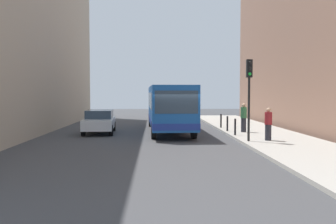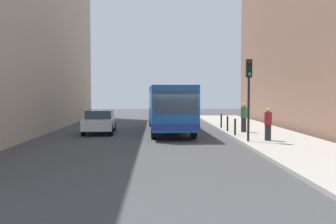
{
  "view_description": "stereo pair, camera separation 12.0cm",
  "coord_description": "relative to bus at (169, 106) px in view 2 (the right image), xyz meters",
  "views": [
    {
      "loc": [
        -1.2,
        -20.6,
        2.59
      ],
      "look_at": [
        -0.36,
        2.53,
        1.41
      ],
      "focal_mm": 40.65,
      "sensor_mm": 36.0,
      "label": 1
    },
    {
      "loc": [
        -1.08,
        -20.6,
        2.59
      ],
      "look_at": [
        -0.36,
        2.53,
        1.41
      ],
      "focal_mm": 40.65,
      "sensor_mm": 36.0,
      "label": 2
    }
  ],
  "objects": [
    {
      "name": "traffic_light",
      "position": [
        3.78,
        -6.36,
        1.28
      ],
      "size": [
        0.28,
        0.33,
        4.1
      ],
      "color": "black",
      "rests_on": "sidewalk"
    },
    {
      "name": "car_behind_bus",
      "position": [
        0.33,
        10.81,
        -0.94
      ],
      "size": [
        1.93,
        4.43,
        1.48
      ],
      "rotation": [
        0.0,
        0.0,
        3.16
      ],
      "color": "silver",
      "rests_on": "ground"
    },
    {
      "name": "car_beside_bus",
      "position": [
        -4.47,
        -0.88,
        -0.94
      ],
      "size": [
        2.04,
        4.48,
        1.48
      ],
      "rotation": [
        0.0,
        0.0,
        3.19
      ],
      "color": "silver",
      "rests_on": "ground"
    },
    {
      "name": "bollard_mid",
      "position": [
        3.68,
        -1.3,
        -1.1
      ],
      "size": [
        0.11,
        0.11,
        0.95
      ],
      "primitive_type": "cylinder",
      "color": "black",
      "rests_on": "sidewalk"
    },
    {
      "name": "ground_plane",
      "position": [
        0.23,
        -4.64,
        -1.73
      ],
      "size": [
        80.0,
        80.0,
        0.0
      ],
      "primitive_type": "plane",
      "color": "#424244"
    },
    {
      "name": "bollard_near",
      "position": [
        3.68,
        -3.63,
        -1.1
      ],
      "size": [
        0.11,
        0.11,
        0.95
      ],
      "primitive_type": "cylinder",
      "color": "black",
      "rests_on": "sidewalk"
    },
    {
      "name": "bus",
      "position": [
        0.0,
        0.0,
        0.0
      ],
      "size": [
        2.87,
        11.1,
        3.0
      ],
      "rotation": [
        0.0,
        0.0,
        3.17
      ],
      "color": "#19519E",
      "rests_on": "ground"
    },
    {
      "name": "sidewalk",
      "position": [
        5.63,
        -4.64,
        -1.65
      ],
      "size": [
        4.4,
        40.0,
        0.15
      ],
      "primitive_type": "cube",
      "color": "#ADA89E",
      "rests_on": "ground"
    },
    {
      "name": "pedestrian_near_signal",
      "position": [
        4.85,
        -6.09,
        -0.74
      ],
      "size": [
        0.38,
        0.38,
        1.67
      ],
      "rotation": [
        0.0,
        0.0,
        0.77
      ],
      "color": "#26262D",
      "rests_on": "sidewalk"
    },
    {
      "name": "bollard_far",
      "position": [
        3.68,
        1.03,
        -1.1
      ],
      "size": [
        0.11,
        0.11,
        0.95
      ],
      "primitive_type": "cylinder",
      "color": "black",
      "rests_on": "sidewalk"
    },
    {
      "name": "pedestrian_mid_sidewalk",
      "position": [
        4.57,
        -1.93,
        -0.68
      ],
      "size": [
        0.38,
        0.38,
        1.78
      ],
      "rotation": [
        0.0,
        0.0,
        6.21
      ],
      "color": "#26262D",
      "rests_on": "sidewalk"
    }
  ]
}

